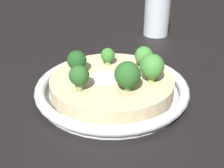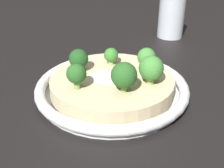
% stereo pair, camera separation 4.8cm
% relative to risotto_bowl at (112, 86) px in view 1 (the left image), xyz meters
% --- Properties ---
extents(ground_plane, '(6.00, 6.00, 0.00)m').
position_rel_risotto_bowl_xyz_m(ground_plane, '(0.00, 0.00, -0.02)').
color(ground_plane, black).
extents(risotto_bowl, '(0.26, 0.26, 0.03)m').
position_rel_risotto_bowl_xyz_m(risotto_bowl, '(0.00, 0.00, 0.00)').
color(risotto_bowl, silver).
rests_on(risotto_bowl, ground_plane).
extents(cheese_sprinkle, '(0.06, 0.06, 0.01)m').
position_rel_risotto_bowl_xyz_m(cheese_sprinkle, '(0.01, 0.00, 0.02)').
color(cheese_sprinkle, white).
rests_on(cheese_sprinkle, risotto_bowl).
extents(broccoli_right, '(0.03, 0.03, 0.04)m').
position_rel_risotto_bowl_xyz_m(broccoli_right, '(0.06, -0.01, 0.04)').
color(broccoli_right, '#759E4C').
rests_on(broccoli_right, risotto_bowl).
extents(broccoli_back, '(0.04, 0.04, 0.05)m').
position_rel_risotto_bowl_xyz_m(broccoli_back, '(-0.03, 0.04, 0.05)').
color(broccoli_back, '#759E4C').
rests_on(broccoli_back, risotto_bowl).
extents(broccoli_front_right, '(0.03, 0.03, 0.03)m').
position_rel_risotto_bowl_xyz_m(broccoli_front_right, '(0.01, -0.05, 0.04)').
color(broccoli_front_right, '#84A856').
rests_on(broccoli_front_right, risotto_bowl).
extents(broccoli_back_right, '(0.03, 0.03, 0.04)m').
position_rel_risotto_bowl_xyz_m(broccoli_back_right, '(0.04, 0.05, 0.04)').
color(broccoli_back_right, '#759E4C').
rests_on(broccoli_back_right, risotto_bowl).
extents(broccoli_front_left, '(0.03, 0.03, 0.04)m').
position_rel_risotto_bowl_xyz_m(broccoli_front_left, '(-0.05, -0.05, 0.04)').
color(broccoli_front_left, '#668E47').
rests_on(broccoli_front_left, risotto_bowl).
extents(broccoli_back_left, '(0.04, 0.04, 0.05)m').
position_rel_risotto_bowl_xyz_m(broccoli_back_left, '(-0.07, 0.01, 0.04)').
color(broccoli_back_left, '#84A856').
rests_on(broccoli_back_left, risotto_bowl).
extents(drinking_glass, '(0.07, 0.07, 0.11)m').
position_rel_risotto_bowl_xyz_m(drinking_glass, '(-0.08, -0.33, 0.04)').
color(drinking_glass, silver).
rests_on(drinking_glass, ground_plane).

